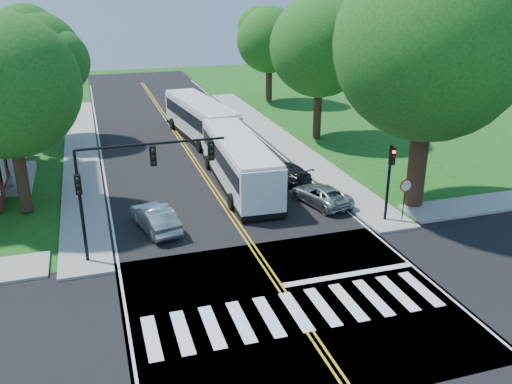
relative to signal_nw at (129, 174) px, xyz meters
name	(u,v)px	position (x,y,z in m)	size (l,w,h in m)	color
ground	(292,305)	(5.86, -6.43, -4.38)	(140.00, 140.00, 0.00)	#164D13
road	(203,173)	(5.86, 11.57, -4.37)	(14.00, 96.00, 0.01)	black
cross_road	(292,305)	(5.86, -6.43, -4.37)	(60.00, 12.00, 0.01)	black
center_line	(192,156)	(5.86, 15.57, -4.36)	(0.36, 70.00, 0.01)	gold
edge_line_w	(103,165)	(-0.94, 15.57, -4.36)	(0.12, 70.00, 0.01)	silver
edge_line_e	(273,149)	(12.66, 15.57, -4.36)	(0.12, 70.00, 0.01)	silver
crosswalk	(296,311)	(5.86, -6.93, -4.36)	(12.60, 3.00, 0.01)	silver
stop_bar	(349,274)	(9.36, -4.83, -4.36)	(6.60, 0.40, 0.01)	silver
sidewalk_nw	(81,154)	(-2.44, 18.57, -4.30)	(2.60, 40.00, 0.15)	gray
sidewalk_ne	(278,138)	(14.16, 18.57, -4.30)	(2.60, 40.00, 0.15)	gray
tree_ne_big	(431,45)	(16.86, 1.57, 5.24)	(10.80, 10.80, 14.91)	#332114
tree_west_near	(7,86)	(-5.64, 7.57, 3.15)	(8.00, 8.00, 11.40)	#332114
tree_west_far	(36,59)	(-5.14, 23.57, 2.62)	(7.60, 7.60, 10.67)	#332114
tree_east_mid	(320,46)	(17.36, 17.57, 3.48)	(8.40, 8.40, 11.93)	#332114
tree_east_far	(269,40)	(18.36, 33.57, 2.48)	(7.20, 7.20, 10.34)	#332114
signal_nw	(129,174)	(0.00, 0.00, 0.00)	(7.15, 0.46, 5.66)	black
signal_ne	(390,173)	(14.06, 0.01, -1.41)	(0.30, 0.46, 4.40)	black
stop_sign	(405,190)	(14.86, -0.45, -2.35)	(0.76, 0.08, 2.53)	black
bus_lead	(239,162)	(7.64, 8.16, -2.66)	(3.43, 12.62, 3.24)	silver
bus_follow	(200,119)	(7.66, 20.55, -2.62)	(4.18, 13.01, 3.31)	silver
hatchback	(155,218)	(1.34, 2.87, -3.65)	(1.53, 4.38, 1.44)	silver
suv	(321,195)	(11.60, 3.57, -3.75)	(2.03, 4.41, 1.22)	#B5B8BD
dark_sedan	(283,172)	(10.77, 8.18, -3.71)	(1.85, 4.55, 1.32)	black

